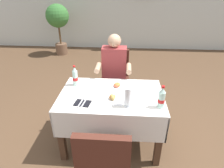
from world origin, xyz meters
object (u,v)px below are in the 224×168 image
at_px(beer_glass_left, 128,97).
at_px(potted_plant_corner, 58,20).
at_px(seated_diner_far, 114,72).
at_px(cola_bottle_primary, 75,77).
at_px(napkin_cutlery_set, 82,103).
at_px(plate_far_diner, 118,85).
at_px(plate_near_camera, 113,98).
at_px(main_dining_table, 111,106).
at_px(cola_bottle_secondary, 162,98).
at_px(chair_near_camera_side, 105,160).
at_px(chair_far_diner_seat, 115,78).

height_order(beer_glass_left, potted_plant_corner, potted_plant_corner).
height_order(seated_diner_far, cola_bottle_primary, seated_diner_far).
height_order(beer_glass_left, napkin_cutlery_set, beer_glass_left).
distance_m(seated_diner_far, plate_far_diner, 0.50).
relative_size(plate_near_camera, beer_glass_left, 1.02).
relative_size(main_dining_table, beer_glass_left, 5.44).
relative_size(cola_bottle_secondary, napkin_cutlery_set, 1.30).
height_order(plate_far_diner, beer_glass_left, beer_glass_left).
distance_m(seated_diner_far, plate_near_camera, 0.81).
distance_m(plate_far_diner, cola_bottle_secondary, 0.63).
height_order(plate_far_diner, cola_bottle_secondary, cola_bottle_secondary).
xyz_separation_m(plate_near_camera, plate_far_diner, (0.04, 0.31, -0.01)).
height_order(main_dining_table, chair_near_camera_side, chair_near_camera_side).
height_order(plate_near_camera, cola_bottle_secondary, cola_bottle_secondary).
bearing_deg(cola_bottle_primary, chair_near_camera_side, -64.42).
height_order(cola_bottle_primary, potted_plant_corner, potted_plant_corner).
xyz_separation_m(chair_far_diner_seat, potted_plant_corner, (-1.73, 2.61, 0.41)).
relative_size(chair_far_diner_seat, beer_glass_left, 4.34).
relative_size(beer_glass_left, napkin_cutlery_set, 1.15).
height_order(plate_near_camera, napkin_cutlery_set, plate_near_camera).
height_order(main_dining_table, plate_near_camera, plate_near_camera).
relative_size(plate_near_camera, potted_plant_corner, 0.16).
bearing_deg(chair_far_diner_seat, plate_near_camera, -88.62).
bearing_deg(main_dining_table, plate_far_diner, 70.86).
relative_size(chair_far_diner_seat, potted_plant_corner, 0.70).
distance_m(main_dining_table, napkin_cutlery_set, 0.41).
bearing_deg(plate_far_diner, seated_diner_far, 98.68).
bearing_deg(plate_near_camera, cola_bottle_primary, 146.92).
height_order(plate_near_camera, beer_glass_left, beer_glass_left).
distance_m(plate_far_diner, cola_bottle_primary, 0.54).
bearing_deg(seated_diner_far, main_dining_table, -89.04).
relative_size(seated_diner_far, plate_far_diner, 5.10).
distance_m(main_dining_table, cola_bottle_primary, 0.58).
bearing_deg(chair_near_camera_side, napkin_cutlery_set, 117.62).
relative_size(main_dining_table, cola_bottle_secondary, 4.78).
xyz_separation_m(seated_diner_far, plate_far_diner, (0.08, -0.50, 0.04)).
bearing_deg(plate_far_diner, napkin_cutlery_set, -132.01).
relative_size(plate_far_diner, cola_bottle_primary, 0.93).
relative_size(plate_near_camera, cola_bottle_secondary, 0.90).
height_order(seated_diner_far, beer_glass_left, seated_diner_far).
xyz_separation_m(seated_diner_far, cola_bottle_secondary, (0.55, -0.91, 0.13)).
xyz_separation_m(napkin_cutlery_set, potted_plant_corner, (-1.43, 3.62, 0.23)).
bearing_deg(chair_far_diner_seat, potted_plant_corner, 123.46).
bearing_deg(beer_glass_left, seated_diner_far, 102.14).
distance_m(cola_bottle_secondary, napkin_cutlery_set, 0.84).
bearing_deg(cola_bottle_primary, napkin_cutlery_set, -67.38).
bearing_deg(cola_bottle_primary, main_dining_table, -22.19).
relative_size(plate_far_diner, beer_glass_left, 1.10).
bearing_deg(cola_bottle_primary, plate_far_diner, -0.70).
distance_m(plate_near_camera, potted_plant_corner, 3.95).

